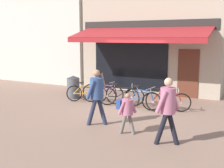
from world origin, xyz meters
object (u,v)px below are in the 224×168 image
at_px(pedestrian_adult, 97,91).
at_px(pedestrian_child, 127,109).
at_px(bicycle_orange, 86,93).
at_px(bicycle_purple, 102,93).
at_px(bicycle_black, 121,96).
at_px(pedestrian_second_adult, 168,104).
at_px(bicycle_red, 166,101).
at_px(litter_bin, 73,87).
at_px(bicycle_blue, 142,99).

bearing_deg(pedestrian_adult, pedestrian_child, -21.88).
relative_size(bicycle_orange, bicycle_purple, 0.92).
bearing_deg(bicycle_black, pedestrian_second_adult, -69.01).
bearing_deg(bicycle_red, pedestrian_second_adult, -90.17).
relative_size(pedestrian_child, litter_bin, 1.17).
relative_size(pedestrian_second_adult, litter_bin, 1.72).
distance_m(bicycle_orange, bicycle_purple, 0.71).
xyz_separation_m(bicycle_orange, bicycle_red, (3.35, -0.03, 0.02)).
distance_m(bicycle_black, bicycle_red, 1.81).
bearing_deg(pedestrian_child, bicycle_orange, 149.37).
bearing_deg(pedestrian_adult, bicycle_orange, 121.94).
bearing_deg(bicycle_black, litter_bin, 152.92).
xyz_separation_m(bicycle_blue, pedestrian_adult, (-0.54, -2.37, 0.64)).
bearing_deg(pedestrian_adult, litter_bin, 129.03).
height_order(bicycle_purple, bicycle_blue, bicycle_purple).
bearing_deg(pedestrian_second_adult, bicycle_purple, 139.68).
relative_size(bicycle_orange, litter_bin, 1.69).
bearing_deg(pedestrian_second_adult, bicycle_red, 107.74).
relative_size(bicycle_black, pedestrian_second_adult, 1.01).
bearing_deg(pedestrian_child, bicycle_red, 95.62).
relative_size(bicycle_blue, pedestrian_adult, 0.98).
distance_m(bicycle_blue, pedestrian_adult, 2.52).
bearing_deg(bicycle_black, bicycle_blue, -28.84).
relative_size(pedestrian_adult, pedestrian_child, 1.48).
bearing_deg(bicycle_orange, bicycle_red, -20.61).
bearing_deg(bicycle_orange, pedestrian_adult, -72.00).
height_order(bicycle_purple, bicycle_red, bicycle_purple).
xyz_separation_m(bicycle_purple, litter_bin, (-1.57, 0.24, 0.09)).
bearing_deg(bicycle_blue, bicycle_black, -170.07).
height_order(bicycle_blue, pedestrian_second_adult, pedestrian_second_adult).
distance_m(bicycle_orange, bicycle_black, 1.55).
height_order(bicycle_red, litter_bin, litter_bin).
distance_m(bicycle_black, pedestrian_child, 3.22).
height_order(pedestrian_adult, pedestrian_child, pedestrian_adult).
xyz_separation_m(bicycle_purple, pedestrian_second_adult, (3.56, -3.13, 0.61)).
relative_size(pedestrian_child, pedestrian_second_adult, 0.68).
xyz_separation_m(bicycle_orange, bicycle_blue, (2.49, -0.11, 0.03)).
height_order(bicycle_orange, bicycle_blue, bicycle_blue).
distance_m(bicycle_red, pedestrian_adult, 2.90).
height_order(bicycle_orange, pedestrian_adult, pedestrian_adult).
bearing_deg(pedestrian_second_adult, bicycle_black, 132.35).
bearing_deg(pedestrian_second_adult, litter_bin, 147.72).
bearing_deg(pedestrian_child, bicycle_purple, 141.14).
height_order(bicycle_black, bicycle_blue, bicycle_blue).
bearing_deg(litter_bin, bicycle_red, -4.73).
bearing_deg(bicycle_orange, pedestrian_child, -62.51).
xyz_separation_m(pedestrian_child, pedestrian_second_adult, (1.21, -0.26, 0.31)).
xyz_separation_m(bicycle_blue, bicycle_red, (0.87, 0.08, -0.01)).
relative_size(bicycle_blue, litter_bin, 1.70).
height_order(bicycle_orange, litter_bin, litter_bin).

